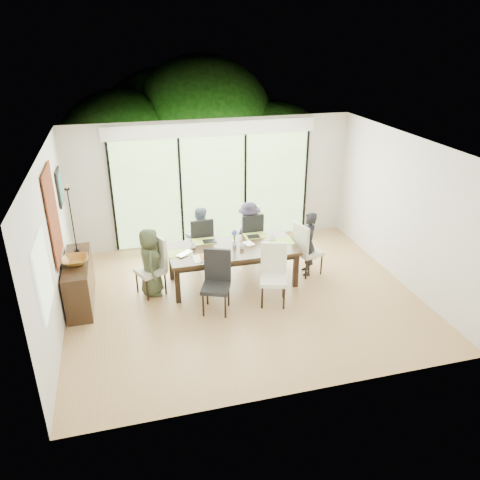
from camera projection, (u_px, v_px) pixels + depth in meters
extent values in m
cube|color=#96663C|center=(244.00, 297.00, 8.31)|extent=(6.00, 5.00, 0.01)
cube|color=white|center=(244.00, 146.00, 7.19)|extent=(6.00, 5.00, 0.01)
cube|color=beige|center=(213.00, 183.00, 9.96)|extent=(6.00, 0.02, 2.70)
cube|color=beige|center=(299.00, 306.00, 5.54)|extent=(6.00, 0.02, 2.70)
cube|color=beige|center=(51.00, 247.00, 7.05)|extent=(0.02, 5.00, 2.70)
cube|color=white|center=(404.00, 210.00, 8.45)|extent=(0.02, 5.00, 2.70)
cube|color=#598C3F|center=(214.00, 190.00, 9.98)|extent=(4.20, 0.02, 2.30)
cube|color=white|center=(212.00, 129.00, 9.44)|extent=(4.40, 0.06, 0.28)
cube|color=black|center=(112.00, 198.00, 9.49)|extent=(0.05, 0.04, 2.30)
cube|color=black|center=(181.00, 193.00, 9.81)|extent=(0.05, 0.04, 2.30)
cube|color=black|center=(245.00, 188.00, 10.14)|extent=(0.05, 0.04, 2.30)
cube|color=black|center=(305.00, 183.00, 10.46)|extent=(0.05, 0.04, 2.30)
cube|color=#8CAD7F|center=(43.00, 274.00, 5.94)|extent=(0.02, 0.90, 1.00)
cube|color=brown|center=(207.00, 228.00, 11.32)|extent=(6.00, 1.80, 0.10)
cube|color=brown|center=(200.00, 194.00, 11.78)|extent=(6.00, 0.08, 0.06)
sphere|color=#14380F|center=(122.00, 154.00, 11.87)|extent=(3.20, 3.20, 3.20)
sphere|color=#14380F|center=(202.00, 131.00, 12.76)|extent=(4.00, 4.00, 4.00)
sphere|color=#14380F|center=(274.00, 153.00, 12.70)|extent=(2.80, 2.80, 2.80)
sphere|color=#14380F|center=(163.00, 134.00, 13.22)|extent=(3.60, 3.60, 3.60)
cube|color=black|center=(232.00, 249.00, 8.49)|extent=(2.32, 1.06, 0.06)
cube|color=black|center=(232.00, 253.00, 8.53)|extent=(2.13, 0.87, 0.10)
cube|color=black|center=(178.00, 285.00, 8.01)|extent=(0.09, 0.09, 0.67)
cube|color=black|center=(296.00, 270.00, 8.51)|extent=(0.09, 0.09, 0.67)
cube|color=black|center=(171.00, 263.00, 8.77)|extent=(0.09, 0.09, 0.67)
cube|color=black|center=(280.00, 250.00, 9.27)|extent=(0.09, 0.09, 0.67)
imported|color=#3B452E|center=(150.00, 262.00, 8.18)|extent=(0.43, 0.62, 1.25)
imported|color=black|center=(308.00, 244.00, 8.86)|extent=(0.48, 0.65, 1.25)
imported|color=slate|center=(200.00, 237.00, 9.15)|extent=(0.63, 0.45, 1.25)
imported|color=#272233|center=(249.00, 232.00, 9.38)|extent=(0.66, 0.50, 1.25)
cube|color=#8CB540|center=(180.00, 253.00, 8.26)|extent=(0.43, 0.31, 0.01)
cube|color=#87BA42|center=(282.00, 242.00, 8.70)|extent=(0.43, 0.31, 0.01)
cube|color=#A7C747|center=(204.00, 241.00, 8.72)|extent=(0.43, 0.31, 0.01)
cube|color=#8BA73B|center=(255.00, 236.00, 8.96)|extent=(0.43, 0.31, 0.01)
cube|color=white|center=(206.00, 258.00, 8.09)|extent=(0.43, 0.31, 0.01)
cube|color=black|center=(210.00, 241.00, 8.70)|extent=(0.25, 0.17, 0.01)
cube|color=black|center=(253.00, 236.00, 8.90)|extent=(0.23, 0.16, 0.01)
cube|color=white|center=(270.00, 244.00, 8.60)|extent=(0.29, 0.21, 0.00)
cube|color=white|center=(206.00, 257.00, 8.08)|extent=(0.25, 0.25, 0.02)
cube|color=orange|center=(206.00, 256.00, 8.07)|extent=(0.19, 0.19, 0.01)
cylinder|color=silver|center=(234.00, 243.00, 8.51)|extent=(0.08, 0.08, 0.12)
cylinder|color=#337226|center=(234.00, 237.00, 8.46)|extent=(0.04, 0.04, 0.15)
sphere|color=#4E56C3|center=(234.00, 232.00, 8.42)|extent=(0.11, 0.11, 0.11)
imported|color=silver|center=(187.00, 254.00, 8.19)|extent=(0.38, 0.36, 0.03)
imported|color=white|center=(193.00, 246.00, 8.43)|extent=(0.13, 0.13, 0.09)
imported|color=white|center=(242.00, 247.00, 8.41)|extent=(0.12, 0.12, 0.09)
imported|color=white|center=(273.00, 238.00, 8.73)|extent=(0.16, 0.16, 0.09)
imported|color=white|center=(245.00, 244.00, 8.58)|extent=(0.21, 0.25, 0.02)
cube|color=black|center=(79.00, 282.00, 7.97)|extent=(0.41, 1.44, 0.81)
imported|color=brown|center=(75.00, 261.00, 7.70)|extent=(0.43, 0.43, 0.10)
cylinder|color=black|center=(77.00, 251.00, 8.11)|extent=(0.09, 0.09, 0.04)
cylinder|color=black|center=(72.00, 221.00, 7.87)|extent=(0.02, 0.02, 1.13)
cylinder|color=black|center=(67.00, 189.00, 7.64)|extent=(0.09, 0.09, 0.03)
cylinder|color=silver|center=(67.00, 186.00, 7.62)|extent=(0.03, 0.03, 0.09)
cube|color=#963415|center=(53.00, 215.00, 7.26)|extent=(0.02, 1.00, 1.50)
cube|color=black|center=(60.00, 187.00, 8.39)|extent=(0.03, 0.55, 0.65)
cube|color=#1B5657|center=(61.00, 187.00, 8.39)|extent=(0.01, 0.45, 0.55)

